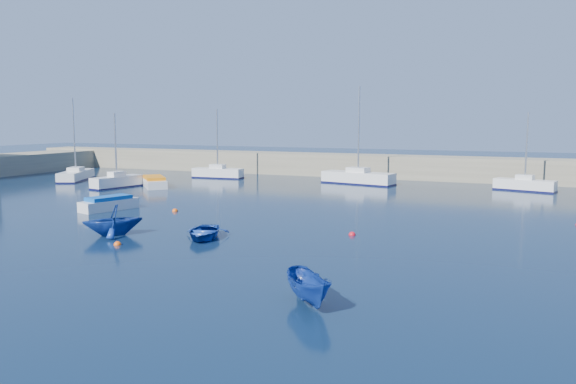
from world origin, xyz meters
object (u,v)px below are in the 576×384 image
at_px(sailboat_6, 358,177).
at_px(motorboat_1, 109,204).
at_px(sailboat_5, 218,173).
at_px(sailboat_7, 525,184).
at_px(dinghy_left, 113,220).
at_px(sailboat_4, 76,175).
at_px(dinghy_right, 309,289).
at_px(motorboat_2, 154,182).
at_px(dinghy_center, 204,232).
at_px(sailboat_3, 117,181).

bearing_deg(sailboat_6, motorboat_1, 164.68).
xyz_separation_m(sailboat_5, sailboat_6, (16.70, 0.59, 0.05)).
xyz_separation_m(sailboat_6, sailboat_7, (16.24, 0.51, -0.08)).
xyz_separation_m(sailboat_7, dinghy_left, (-21.89, -32.00, 0.28)).
height_order(sailboat_4, dinghy_right, sailboat_4).
height_order(sailboat_5, motorboat_2, sailboat_5).
height_order(sailboat_6, motorboat_1, sailboat_6).
height_order(motorboat_1, dinghy_right, dinghy_right).
xyz_separation_m(sailboat_4, sailboat_5, (13.30, 8.44, 0.05)).
bearing_deg(motorboat_2, dinghy_right, -89.59).
xyz_separation_m(motorboat_2, dinghy_right, (27.44, -27.82, 0.09)).
distance_m(sailboat_5, sailboat_6, 16.71).
distance_m(sailboat_4, dinghy_right, 49.25).
bearing_deg(sailboat_6, dinghy_center, -169.20).
height_order(sailboat_3, sailboat_7, sailboat_7).
height_order(sailboat_6, dinghy_left, sailboat_6).
distance_m(sailboat_6, sailboat_7, 16.25).
distance_m(sailboat_3, sailboat_5, 12.97).
height_order(sailboat_3, motorboat_1, sailboat_3).
height_order(motorboat_2, dinghy_center, motorboat_2).
relative_size(sailboat_5, sailboat_7, 1.07).
relative_size(sailboat_7, dinghy_center, 2.09).
bearing_deg(dinghy_right, sailboat_6, 63.62).
bearing_deg(sailboat_3, sailboat_4, 168.48).
bearing_deg(dinghy_left, sailboat_6, 122.62).
bearing_deg(sailboat_3, dinghy_right, -28.94).
relative_size(sailboat_3, motorboat_2, 1.45).
bearing_deg(sailboat_3, sailboat_5, 81.52).
xyz_separation_m(sailboat_6, dinghy_right, (9.36, -38.65, -0.08)).
relative_size(sailboat_4, motorboat_1, 2.01).
distance_m(sailboat_4, sailboat_6, 31.33).
relative_size(sailboat_6, motorboat_2, 2.00).
height_order(sailboat_7, dinghy_center, sailboat_7).
bearing_deg(motorboat_2, dinghy_left, -103.17).
relative_size(sailboat_5, dinghy_left, 2.36).
xyz_separation_m(dinghy_center, dinghy_right, (9.65, -8.44, 0.24)).
bearing_deg(dinghy_left, sailboat_4, -179.90).
xyz_separation_m(sailboat_6, dinghy_center, (-0.29, -30.21, -0.32)).
distance_m(sailboat_4, dinghy_left, 33.12).
height_order(sailboat_6, dinghy_center, sailboat_6).
relative_size(sailboat_7, motorboat_2, 1.46).
bearing_deg(sailboat_6, sailboat_3, 132.57).
xyz_separation_m(sailboat_7, dinghy_right, (-6.88, -39.15, -0.00)).
xyz_separation_m(dinghy_center, dinghy_left, (-5.36, -1.28, 0.52)).
height_order(sailboat_3, dinghy_center, sailboat_3).
relative_size(sailboat_3, motorboat_1, 1.62).
height_order(dinghy_center, dinghy_right, dinghy_right).
bearing_deg(motorboat_2, sailboat_3, 168.85).
relative_size(motorboat_2, dinghy_center, 1.43).
bearing_deg(sailboat_5, motorboat_2, 167.64).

